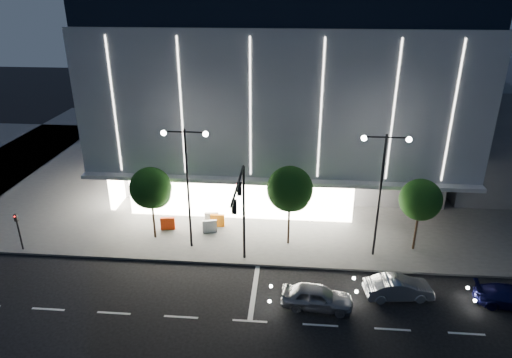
{
  "coord_description": "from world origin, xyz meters",
  "views": [
    {
      "loc": [
        4.13,
        -22.11,
        17.73
      ],
      "look_at": [
        1.58,
        7.44,
        5.0
      ],
      "focal_mm": 32.0,
      "sensor_mm": 36.0,
      "label": 1
    }
  ],
  "objects_px": {
    "street_lamp_east": "(382,179)",
    "barrier_d": "(212,218)",
    "car_second": "(398,288)",
    "car_third": "(512,297)",
    "traffic_mast": "(241,204)",
    "ped_signal_far": "(18,228)",
    "tree_mid": "(290,191)",
    "tree_left": "(151,190)",
    "barrier_c": "(217,220)",
    "car_lead": "(317,297)",
    "barrier_a": "(168,223)",
    "tree_right": "(421,202)",
    "barrier_b": "(210,226)",
    "street_lamp_west": "(187,172)"
  },
  "relations": [
    {
      "from": "ped_signal_far",
      "to": "tree_mid",
      "type": "xyz_separation_m",
      "value": [
        19.03,
        2.52,
        2.45
      ]
    },
    {
      "from": "ped_signal_far",
      "to": "car_second",
      "type": "bearing_deg",
      "value": -6.74
    },
    {
      "from": "tree_mid",
      "to": "car_lead",
      "type": "bearing_deg",
      "value": -75.37
    },
    {
      "from": "barrier_b",
      "to": "tree_right",
      "type": "bearing_deg",
      "value": -16.24
    },
    {
      "from": "barrier_a",
      "to": "traffic_mast",
      "type": "bearing_deg",
      "value": -46.07
    },
    {
      "from": "car_third",
      "to": "barrier_c",
      "type": "height_order",
      "value": "car_third"
    },
    {
      "from": "traffic_mast",
      "to": "street_lamp_east",
      "type": "height_order",
      "value": "street_lamp_east"
    },
    {
      "from": "street_lamp_east",
      "to": "ped_signal_far",
      "type": "distance_m",
      "value": 25.37
    },
    {
      "from": "barrier_d",
      "to": "street_lamp_west",
      "type": "bearing_deg",
      "value": -113.43
    },
    {
      "from": "street_lamp_east",
      "to": "ped_signal_far",
      "type": "xyz_separation_m",
      "value": [
        -25.0,
        -1.5,
        -4.07
      ]
    },
    {
      "from": "car_second",
      "to": "car_third",
      "type": "bearing_deg",
      "value": -99.46
    },
    {
      "from": "tree_mid",
      "to": "car_lead",
      "type": "xyz_separation_m",
      "value": [
        1.81,
        -6.93,
        -3.61
      ]
    },
    {
      "from": "car_second",
      "to": "barrier_c",
      "type": "bearing_deg",
      "value": 50.95
    },
    {
      "from": "traffic_mast",
      "to": "street_lamp_east",
      "type": "bearing_deg",
      "value": 16.48
    },
    {
      "from": "tree_left",
      "to": "car_second",
      "type": "bearing_deg",
      "value": -18.36
    },
    {
      "from": "tree_left",
      "to": "tree_mid",
      "type": "xyz_separation_m",
      "value": [
        10.0,
        0.0,
        0.3
      ]
    },
    {
      "from": "traffic_mast",
      "to": "car_lead",
      "type": "relative_size",
      "value": 1.67
    },
    {
      "from": "tree_mid",
      "to": "car_lead",
      "type": "height_order",
      "value": "tree_mid"
    },
    {
      "from": "barrier_c",
      "to": "car_lead",
      "type": "bearing_deg",
      "value": -51.13
    },
    {
      "from": "traffic_mast",
      "to": "tree_left",
      "type": "xyz_separation_m",
      "value": [
        -6.97,
        3.68,
        -0.99
      ]
    },
    {
      "from": "tree_left",
      "to": "barrier_d",
      "type": "distance_m",
      "value": 5.66
    },
    {
      "from": "street_lamp_east",
      "to": "tree_left",
      "type": "height_order",
      "value": "street_lamp_east"
    },
    {
      "from": "street_lamp_east",
      "to": "barrier_b",
      "type": "height_order",
      "value": "street_lamp_east"
    },
    {
      "from": "ped_signal_far",
      "to": "car_lead",
      "type": "height_order",
      "value": "ped_signal_far"
    },
    {
      "from": "street_lamp_west",
      "to": "barrier_b",
      "type": "bearing_deg",
      "value": 65.2
    },
    {
      "from": "barrier_d",
      "to": "tree_right",
      "type": "bearing_deg",
      "value": -17.41
    },
    {
      "from": "barrier_c",
      "to": "car_second",
      "type": "bearing_deg",
      "value": -32.27
    },
    {
      "from": "tree_mid",
      "to": "street_lamp_east",
      "type": "bearing_deg",
      "value": -9.69
    },
    {
      "from": "traffic_mast",
      "to": "car_lead",
      "type": "distance_m",
      "value": 7.25
    },
    {
      "from": "tree_right",
      "to": "car_second",
      "type": "xyz_separation_m",
      "value": [
        -2.21,
        -5.57,
        -3.2
      ]
    },
    {
      "from": "street_lamp_east",
      "to": "car_second",
      "type": "height_order",
      "value": "street_lamp_east"
    },
    {
      "from": "car_second",
      "to": "barrier_a",
      "type": "relative_size",
      "value": 3.75
    },
    {
      "from": "ped_signal_far",
      "to": "tree_left",
      "type": "distance_m",
      "value": 9.61
    },
    {
      "from": "tree_left",
      "to": "car_second",
      "type": "distance_m",
      "value": 18.01
    },
    {
      "from": "tree_right",
      "to": "traffic_mast",
      "type": "bearing_deg",
      "value": -162.98
    },
    {
      "from": "ped_signal_far",
      "to": "tree_mid",
      "type": "distance_m",
      "value": 19.35
    },
    {
      "from": "car_second",
      "to": "traffic_mast",
      "type": "bearing_deg",
      "value": 71.61
    },
    {
      "from": "tree_left",
      "to": "tree_mid",
      "type": "height_order",
      "value": "tree_mid"
    },
    {
      "from": "street_lamp_east",
      "to": "barrier_d",
      "type": "height_order",
      "value": "street_lamp_east"
    },
    {
      "from": "tree_left",
      "to": "car_third",
      "type": "relative_size",
      "value": 1.37
    },
    {
      "from": "traffic_mast",
      "to": "street_lamp_east",
      "type": "distance_m",
      "value": 9.43
    },
    {
      "from": "traffic_mast",
      "to": "ped_signal_far",
      "type": "height_order",
      "value": "traffic_mast"
    },
    {
      "from": "street_lamp_west",
      "to": "tree_mid",
      "type": "height_order",
      "value": "street_lamp_west"
    },
    {
      "from": "tree_mid",
      "to": "car_lead",
      "type": "relative_size",
      "value": 1.45
    },
    {
      "from": "car_second",
      "to": "barrier_b",
      "type": "bearing_deg",
      "value": 55.14
    },
    {
      "from": "street_lamp_east",
      "to": "tree_right",
      "type": "distance_m",
      "value": 3.81
    },
    {
      "from": "tree_right",
      "to": "street_lamp_west",
      "type": "bearing_deg",
      "value": -176.36
    },
    {
      "from": "barrier_d",
      "to": "street_lamp_east",
      "type": "bearing_deg",
      "value": -24.16
    },
    {
      "from": "barrier_c",
      "to": "barrier_d",
      "type": "xyz_separation_m",
      "value": [
        -0.51,
        0.31,
        0.0
      ]
    },
    {
      "from": "car_second",
      "to": "barrier_d",
      "type": "xyz_separation_m",
      "value": [
        -12.92,
        7.93,
        -0.03
      ]
    }
  ]
}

